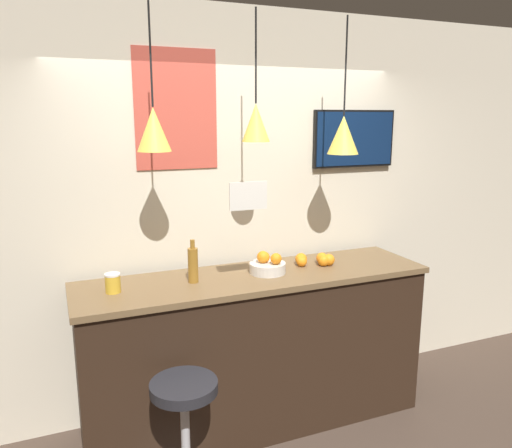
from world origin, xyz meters
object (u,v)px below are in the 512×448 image
spread_jar (113,283)px  mounted_tv (354,139)px  fruit_bowl (267,265)px  bar_stool (185,420)px  juice_bottle (193,264)px

spread_jar → mounted_tv: size_ratio=0.17×
fruit_bowl → mounted_tv: mounted_tv is taller
mounted_tv → fruit_bowl: bearing=-157.7°
bar_stool → juice_bottle: bearing=68.6°
mounted_tv → bar_stool: bearing=-150.6°
fruit_bowl → juice_bottle: juice_bottle is taller
spread_jar → mounted_tv: 2.11m
spread_jar → mounted_tv: mounted_tv is taller
juice_bottle → mounted_tv: 1.65m
fruit_bowl → spread_jar: 1.02m
juice_bottle → mounted_tv: (1.41, 0.36, 0.76)m
bar_stool → mounted_tv: (1.63, 0.92, 1.47)m
fruit_bowl → mounted_tv: bearing=22.3°
fruit_bowl → mounted_tv: 1.27m
bar_stool → fruit_bowl: 1.13m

